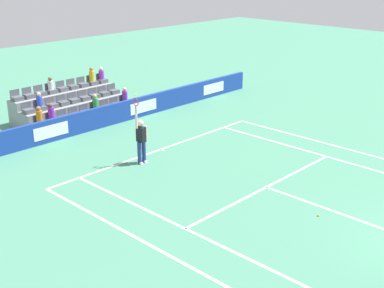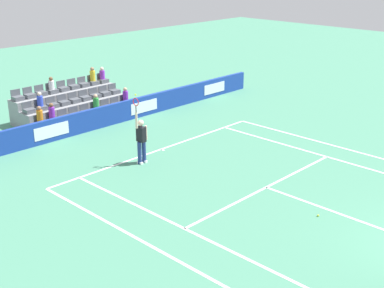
{
  "view_description": "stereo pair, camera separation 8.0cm",
  "coord_description": "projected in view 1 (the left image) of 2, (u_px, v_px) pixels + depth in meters",
  "views": [
    {
      "loc": [
        14.05,
        3.39,
        7.83
      ],
      "look_at": [
        0.77,
        -9.32,
        1.1
      ],
      "focal_mm": 49.06,
      "sensor_mm": 36.0,
      "label": 1
    },
    {
      "loc": [
        13.99,
        3.45,
        7.83
      ],
      "look_at": [
        0.77,
        -9.32,
        1.1
      ],
      "focal_mm": 49.06,
      "sensor_mm": 36.0,
      "label": 2
    }
  ],
  "objects": [
    {
      "name": "loose_tennis_ball",
      "position": [
        318.0,
        215.0,
        16.53
      ],
      "size": [
        0.07,
        0.07,
        0.07
      ],
      "primitive_type": "sphere",
      "color": "#D1E533",
      "rests_on": "ground"
    },
    {
      "name": "line_centre_service",
      "position": [
        349.0,
        217.0,
        16.5
      ],
      "size": [
        0.1,
        6.4,
        0.01
      ],
      "primitive_type": "cube",
      "color": "white",
      "rests_on": "ground"
    },
    {
      "name": "tennis_player",
      "position": [
        141.0,
        139.0,
        20.38
      ],
      "size": [
        0.53,
        0.37,
        2.85
      ],
      "color": "navy",
      "rests_on": "ground"
    },
    {
      "name": "line_singles_sideline_right",
      "position": [
        336.0,
        159.0,
        21.08
      ],
      "size": [
        0.1,
        11.89,
        0.01
      ],
      "primitive_type": "cube",
      "color": "white",
      "rests_on": "ground"
    },
    {
      "name": "line_service",
      "position": [
        266.0,
        187.0,
        18.58
      ],
      "size": [
        8.23,
        0.1,
        0.01
      ],
      "primitive_type": "cube",
      "color": "white",
      "rests_on": "ground"
    },
    {
      "name": "line_doubles_sideline_left",
      "position": [
        162.0,
        252.0,
        14.56
      ],
      "size": [
        0.1,
        11.89,
        0.01
      ],
      "primitive_type": "cube",
      "color": "white",
      "rests_on": "ground"
    },
    {
      "name": "sponsor_barrier",
      "position": [
        99.0,
        118.0,
        24.71
      ],
      "size": [
        21.36,
        0.22,
        1.01
      ],
      "color": "#193899",
      "rests_on": "ground"
    },
    {
      "name": "line_singles_sideline_left",
      "position": [
        196.0,
        234.0,
        15.49
      ],
      "size": [
        0.1,
        11.89,
        0.01
      ],
      "primitive_type": "cube",
      "color": "white",
      "rests_on": "ground"
    },
    {
      "name": "line_doubles_sideline_right",
      "position": [
        353.0,
        151.0,
        22.01
      ],
      "size": [
        0.1,
        11.89,
        0.01
      ],
      "primitive_type": "cube",
      "color": "white",
      "rests_on": "ground"
    },
    {
      "name": "line_baseline",
      "position": [
        161.0,
        149.0,
        22.15
      ],
      "size": [
        10.97,
        0.1,
        0.01
      ],
      "primitive_type": "cube",
      "color": "white",
      "rests_on": "ground"
    },
    {
      "name": "stadium_stand",
      "position": [
        71.0,
        107.0,
        26.19
      ],
      "size": [
        5.58,
        2.85,
        2.2
      ],
      "color": "gray",
      "rests_on": "ground"
    },
    {
      "name": "line_centre_mark",
      "position": [
        162.0,
        150.0,
        22.08
      ],
      "size": [
        0.1,
        0.2,
        0.01
      ],
      "primitive_type": "cube",
      "color": "white",
      "rests_on": "ground"
    }
  ]
}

